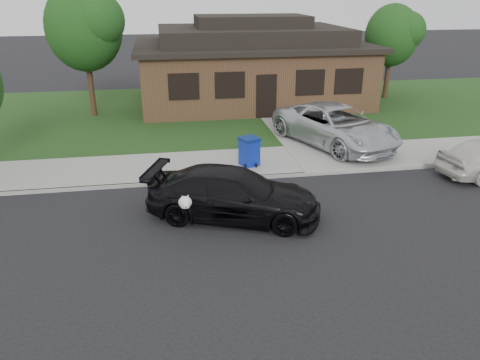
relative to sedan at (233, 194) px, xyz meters
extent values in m
plane|color=black|center=(-0.78, -0.76, -0.72)|extent=(120.00, 120.00, 0.00)
cube|color=gray|center=(-0.78, 4.24, -0.66)|extent=(60.00, 3.00, 0.12)
cube|color=gray|center=(-0.78, 2.74, -0.66)|extent=(60.00, 0.12, 0.12)
cube|color=#193814|center=(-0.78, 12.24, -0.65)|extent=(60.00, 13.00, 0.13)
cube|color=gray|center=(5.22, 9.24, -0.65)|extent=(4.50, 13.00, 0.14)
imported|color=black|center=(0.01, 0.00, 0.00)|extent=(5.33, 3.59, 1.43)
ellipsoid|color=white|center=(-1.41, -0.89, 0.27)|extent=(0.34, 0.40, 0.30)
sphere|color=white|center=(-1.41, -1.12, 0.37)|extent=(0.26, 0.26, 0.26)
cube|color=white|center=(-1.41, -1.25, 0.33)|extent=(0.09, 0.12, 0.08)
sphere|color=black|center=(-1.41, -1.31, 0.33)|extent=(0.04, 0.04, 0.04)
cone|color=white|center=(-1.47, -1.07, 0.51)|extent=(0.11, 0.11, 0.14)
cone|color=white|center=(-1.34, -1.07, 0.51)|extent=(0.11, 0.11, 0.14)
imported|color=silver|center=(5.07, 5.59, 0.22)|extent=(4.62, 6.35, 1.60)
cube|color=#0E249A|center=(1.18, 3.83, -0.13)|extent=(0.76, 0.76, 0.94)
cube|color=navy|center=(1.18, 3.83, 0.40)|extent=(0.83, 0.83, 0.10)
cylinder|color=black|center=(0.97, 3.55, -0.52)|extent=(0.11, 0.16, 0.15)
cylinder|color=black|center=(1.39, 3.55, -0.52)|extent=(0.11, 0.16, 0.15)
cube|color=#422B1C|center=(3.22, 14.24, 0.91)|extent=(12.00, 8.00, 3.00)
cube|color=black|center=(3.22, 14.24, 2.54)|extent=(12.60, 8.60, 0.25)
cube|color=black|center=(3.22, 14.24, 3.06)|extent=(10.00, 6.50, 0.80)
cube|color=black|center=(3.22, 14.24, 3.76)|extent=(6.00, 3.50, 0.60)
cube|color=black|center=(3.22, 10.21, 0.51)|extent=(1.00, 0.06, 2.10)
cube|color=black|center=(-0.78, 10.22, 1.11)|extent=(1.30, 0.05, 1.10)
cube|color=black|center=(1.42, 10.22, 1.11)|extent=(1.30, 0.05, 1.10)
cube|color=black|center=(5.42, 10.22, 1.11)|extent=(1.30, 0.05, 1.10)
cube|color=black|center=(7.42, 10.22, 1.11)|extent=(1.30, 0.05, 1.10)
cylinder|color=#332114|center=(-5.28, 12.24, 0.65)|extent=(0.28, 0.28, 2.48)
ellipsoid|color=#143811|center=(-5.28, 12.24, 3.69)|extent=(3.60, 3.60, 4.14)
sphere|color=#26591E|center=(-4.56, 11.70, 4.05)|extent=(2.52, 2.52, 2.52)
cylinder|color=#332114|center=(11.22, 13.74, 0.42)|extent=(0.28, 0.28, 2.03)
ellipsoid|color=#143811|center=(11.22, 13.74, 2.94)|extent=(3.00, 3.00, 3.45)
sphere|color=#26591E|center=(11.82, 13.29, 3.24)|extent=(2.10, 2.10, 2.10)
camera|label=1|loc=(-1.83, -11.97, 5.42)|focal=35.00mm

